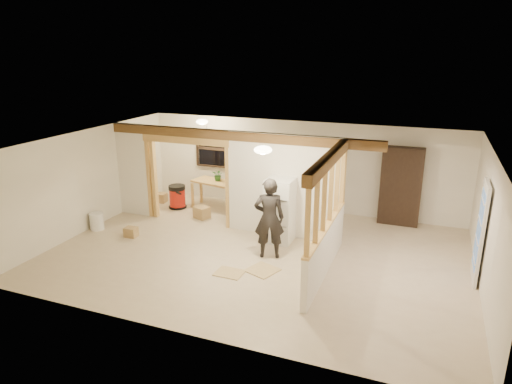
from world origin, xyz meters
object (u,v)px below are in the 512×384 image
at_px(bookshelf, 401,186).
at_px(work_table, 215,194).
at_px(woman, 269,218).
at_px(refrigerator, 280,211).
at_px(shop_vac, 177,197).

bearing_deg(bookshelf, work_table, -173.53).
bearing_deg(woman, refrigerator, -106.78).
xyz_separation_m(work_table, shop_vac, (-0.99, -0.41, -0.06)).
distance_m(woman, bookshelf, 3.95).
distance_m(refrigerator, shop_vac, 3.69).
height_order(refrigerator, shop_vac, refrigerator).
bearing_deg(work_table, shop_vac, -145.36).
relative_size(woman, work_table, 1.42).
xyz_separation_m(woman, bookshelf, (2.47, 3.08, 0.12)).
distance_m(shop_vac, bookshelf, 6.12).
bearing_deg(shop_vac, bookshelf, 9.29).
xyz_separation_m(shop_vac, bookshelf, (6.00, 0.98, 0.68)).
bearing_deg(work_table, woman, -32.69).
distance_m(refrigerator, bookshelf, 3.35).
bearing_deg(woman, work_table, -65.15).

